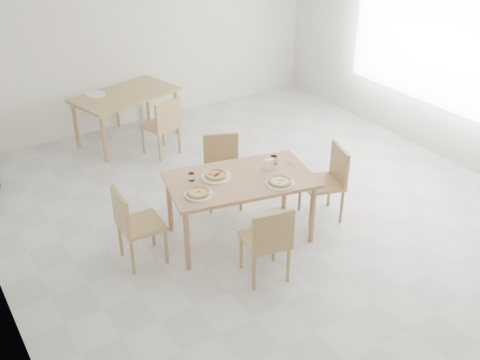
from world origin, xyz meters
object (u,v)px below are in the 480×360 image
chair_north (222,165)px  plate_margherita (199,194)px  second_table (125,99)px  main_table (240,184)px  chair_south (268,239)px  tumbler_b (191,177)px  napkin_holder (269,165)px  plate_empty (95,94)px  plate_pepperoni (216,177)px  chair_east (329,177)px  chair_west (133,222)px  chair_back_n (96,99)px  plate_mushroom (280,183)px  pizza_margherita (199,192)px  pizza_pepperoni (216,175)px  tumbler_a (274,160)px  chair_back_s (164,123)px  pizza_mushroom (280,181)px

chair_north → plate_margherita: bearing=-110.4°
second_table → main_table: bearing=-103.3°
chair_south → second_table: 3.82m
tumbler_b → napkin_holder: 0.87m
plate_empty → plate_pepperoni: bearing=-85.7°
plate_pepperoni → napkin_holder: 0.60m
napkin_holder → chair_east: bearing=0.2°
chair_north → chair_west: chair_west is taller
napkin_holder → chair_back_n: size_ratio=0.15×
tumbler_b → plate_empty: tumbler_b is taller
plate_mushroom → plate_pepperoni: 0.69m
chair_east → pizza_margherita: chair_east is taller
pizza_pepperoni → plate_empty: size_ratio=0.93×
pizza_pepperoni → second_table: size_ratio=0.16×
chair_south → pizza_pepperoni: (-0.03, 0.94, 0.28)m
main_table → pizza_pepperoni: (-0.21, 0.15, 0.11)m
plate_mushroom → pizza_margherita: size_ratio=1.17×
tumbler_a → plate_margherita: bearing=-172.5°
plate_pepperoni → pizza_pepperoni: bearing=167.7°
main_table → chair_south: bearing=-90.2°
plate_pepperoni → napkin_holder: napkin_holder is taller
chair_back_s → second_table: bearing=-85.7°
pizza_margherita → tumbler_b: bearing=74.8°
chair_west → chair_east: 2.31m
main_table → second_table: bearing=103.8°
chair_east → pizza_pepperoni: size_ratio=3.46×
plate_margherita → chair_back_s: chair_back_s is taller
main_table → tumbler_a: (0.49, 0.07, 0.13)m
chair_east → second_table: chair_east is taller
tumbler_a → plate_empty: (-0.93, 3.14, -0.04)m
pizza_mushroom → tumbler_b: 0.94m
chair_west → pizza_margherita: 0.74m
chair_east → tumbler_a: size_ratio=9.05×
main_table → chair_back_n: (-0.28, 3.71, -0.19)m
pizza_pepperoni → plate_empty: pizza_pepperoni is taller
chair_west → chair_back_s: size_ratio=1.01×
chair_south → plate_empty: 4.01m
plate_margherita → chair_back_s: (0.73, 2.34, -0.26)m
chair_south → napkin_holder: (0.55, 0.78, 0.31)m
chair_north → tumbler_a: 0.80m
tumbler_a → tumbler_b: (-0.95, 0.17, -0.01)m
chair_back_s → plate_empty: size_ratio=3.12×
plate_mushroom → pizza_pepperoni: (-0.50, 0.48, 0.02)m
second_table → chair_south: bearing=-106.2°
chair_north → chair_back_s: (-0.05, 1.51, 0.00)m
tumbler_b → chair_east: bearing=-15.5°
chair_south → chair_west: bearing=-32.3°
plate_margherita → tumbler_a: bearing=7.5°
chair_south → pizza_mushroom: bearing=-123.2°
plate_mushroom → tumbler_b: 0.94m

